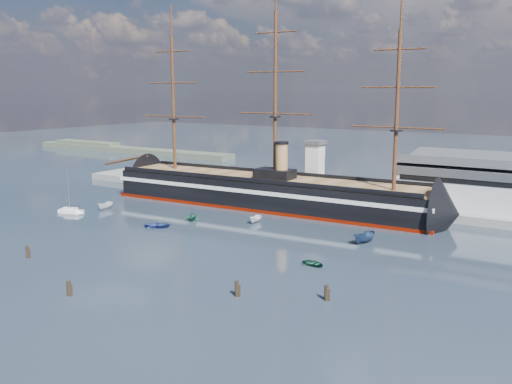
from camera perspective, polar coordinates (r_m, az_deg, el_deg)
The scene contains 16 objects.
ground at distance 132.76m, azimuth -1.78°, elevation -3.16°, with size 600.00×600.00×0.00m, color #1E2632.
quay at distance 158.82m, azimuth 8.59°, elevation -1.03°, with size 180.00×18.00×2.00m, color slate.
quay_tower at distance 157.48m, azimuth 5.91°, elevation 2.53°, with size 5.00×5.00×15.00m.
shoreline at distance 294.13m, azimuth -13.84°, elevation 4.27°, with size 120.00×10.00×4.00m.
warship at distance 151.44m, azimuth 0.67°, elevation 0.09°, with size 113.16×19.49×53.94m.
sailboat at distance 150.78m, azimuth -18.03°, elevation -1.78°, with size 6.67×3.73×10.25m.
motorboat_a at distance 152.92m, azimuth -14.80°, elevation -1.70°, with size 5.75×2.11×2.30m, color white.
motorboat_b at distance 130.69m, azimuth -9.80°, elevation -3.53°, with size 3.61×1.44×1.68m, color #2D428B.
motorboat_c at distance 133.29m, azimuth -0.04°, elevation -3.10°, with size 5.31×1.95×2.12m, color white.
motorboat_d at distance 136.42m, azimuth -6.42°, elevation -2.85°, with size 6.75×2.93×2.48m, color #19573D.
motorboat_e at distance 102.24m, azimuth 5.78°, elevation -7.35°, with size 2.69×1.08×1.26m, color #103D2B.
motorboat_f at distance 117.98m, azimuth 10.76°, elevation -5.07°, with size 7.17×2.63×2.87m, color navy.
piling_near_left at distance 114.29m, azimuth -21.85°, elevation -6.15°, with size 0.64×0.64×3.03m, color black.
piling_near_mid at distance 92.18m, azimuth -18.18°, elevation -9.83°, with size 0.64×0.64×3.06m, color black.
piling_near_right at distance 87.48m, azimuth -1.93°, elevation -10.40°, with size 0.64×0.64×3.16m, color black.
piling_far_right at distance 86.47m, azimuth 7.03°, elevation -10.73°, with size 0.64×0.64×3.11m, color black.
Camera 1 is at (73.04, -66.45, 30.94)m, focal length 40.00 mm.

